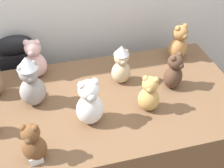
{
  "coord_description": "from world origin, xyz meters",
  "views": [
    {
      "loc": [
        -0.34,
        -1.07,
        2.05
      ],
      "look_at": [
        0.0,
        0.25,
        0.92
      ],
      "focal_mm": 46.18,
      "sensor_mm": 36.0,
      "label": 1
    }
  ],
  "objects_px": {
    "teddy_bear_snow": "(90,103)",
    "teddy_bear_sand": "(121,65)",
    "teddy_bear_ash": "(31,82)",
    "teddy_bear_chestnut": "(33,144)",
    "teddy_bear_caramel": "(179,43)",
    "teddy_bear_blush": "(35,60)",
    "instrument_case": "(26,88)",
    "teddy_bear_cocoa": "(174,72)",
    "display_table": "(112,138)",
    "teddy_bear_honey": "(149,95)"
  },
  "relations": [
    {
      "from": "teddy_bear_cocoa",
      "to": "teddy_bear_blush",
      "type": "height_order",
      "value": "teddy_bear_blush"
    },
    {
      "from": "teddy_bear_sand",
      "to": "teddy_bear_chestnut",
      "type": "bearing_deg",
      "value": -141.47
    },
    {
      "from": "teddy_bear_snow",
      "to": "teddy_bear_sand",
      "type": "relative_size",
      "value": 1.08
    },
    {
      "from": "display_table",
      "to": "teddy_bear_sand",
      "type": "bearing_deg",
      "value": 56.18
    },
    {
      "from": "display_table",
      "to": "teddy_bear_cocoa",
      "type": "height_order",
      "value": "teddy_bear_cocoa"
    },
    {
      "from": "teddy_bear_ash",
      "to": "teddy_bear_sand",
      "type": "bearing_deg",
      "value": -10.79
    },
    {
      "from": "teddy_bear_honey",
      "to": "instrument_case",
      "type": "bearing_deg",
      "value": 160.91
    },
    {
      "from": "teddy_bear_ash",
      "to": "teddy_bear_chestnut",
      "type": "xyz_separation_m",
      "value": [
        -0.01,
        -0.42,
        -0.06
      ]
    },
    {
      "from": "instrument_case",
      "to": "teddy_bear_caramel",
      "type": "bearing_deg",
      "value": -15.89
    },
    {
      "from": "instrument_case",
      "to": "teddy_bear_honey",
      "type": "height_order",
      "value": "teddy_bear_honey"
    },
    {
      "from": "display_table",
      "to": "teddy_bear_ash",
      "type": "relative_size",
      "value": 4.77
    },
    {
      "from": "instrument_case",
      "to": "teddy_bear_blush",
      "type": "xyz_separation_m",
      "value": [
        0.14,
        -0.25,
        0.43
      ]
    },
    {
      "from": "teddy_bear_ash",
      "to": "teddy_bear_caramel",
      "type": "xyz_separation_m",
      "value": [
        1.06,
        0.24,
        -0.04
      ]
    },
    {
      "from": "teddy_bear_ash",
      "to": "teddy_bear_chestnut",
      "type": "height_order",
      "value": "teddy_bear_ash"
    },
    {
      "from": "teddy_bear_snow",
      "to": "teddy_bear_sand",
      "type": "distance_m",
      "value": 0.41
    },
    {
      "from": "teddy_bear_cocoa",
      "to": "teddy_bear_honey",
      "type": "xyz_separation_m",
      "value": [
        -0.23,
        -0.16,
        -0.0
      ]
    },
    {
      "from": "teddy_bear_snow",
      "to": "teddy_bear_blush",
      "type": "xyz_separation_m",
      "value": [
        -0.28,
        0.52,
        -0.01
      ]
    },
    {
      "from": "instrument_case",
      "to": "teddy_bear_sand",
      "type": "distance_m",
      "value": 0.93
    },
    {
      "from": "teddy_bear_sand",
      "to": "teddy_bear_caramel",
      "type": "relative_size",
      "value": 1.01
    },
    {
      "from": "instrument_case",
      "to": "teddy_bear_ash",
      "type": "bearing_deg",
      "value": -80.76
    },
    {
      "from": "teddy_bear_caramel",
      "to": "teddy_bear_ash",
      "type": "bearing_deg",
      "value": 174.93
    },
    {
      "from": "teddy_bear_sand",
      "to": "teddy_bear_cocoa",
      "type": "height_order",
      "value": "teddy_bear_sand"
    },
    {
      "from": "teddy_bear_snow",
      "to": "teddy_bear_chestnut",
      "type": "bearing_deg",
      "value": -157.79
    },
    {
      "from": "teddy_bear_sand",
      "to": "teddy_bear_blush",
      "type": "relative_size",
      "value": 0.99
    },
    {
      "from": "teddy_bear_snow",
      "to": "teddy_bear_blush",
      "type": "height_order",
      "value": "teddy_bear_snow"
    },
    {
      "from": "teddy_bear_sand",
      "to": "teddy_bear_blush",
      "type": "distance_m",
      "value": 0.59
    },
    {
      "from": "teddy_bear_blush",
      "to": "teddy_bear_caramel",
      "type": "xyz_separation_m",
      "value": [
        1.03,
        -0.04,
        -0.0
      ]
    },
    {
      "from": "teddy_bear_cocoa",
      "to": "teddy_bear_ash",
      "type": "relative_size",
      "value": 0.75
    },
    {
      "from": "teddy_bear_snow",
      "to": "teddy_bear_blush",
      "type": "bearing_deg",
      "value": 110.45
    },
    {
      "from": "teddy_bear_blush",
      "to": "teddy_bear_caramel",
      "type": "distance_m",
      "value": 1.03
    },
    {
      "from": "display_table",
      "to": "instrument_case",
      "type": "xyz_separation_m",
      "value": [
        -0.58,
        0.61,
        0.1
      ]
    },
    {
      "from": "teddy_bear_cocoa",
      "to": "teddy_bear_caramel",
      "type": "bearing_deg",
      "value": 33.15
    },
    {
      "from": "teddy_bear_sand",
      "to": "teddy_bear_ash",
      "type": "distance_m",
      "value": 0.58
    },
    {
      "from": "teddy_bear_sand",
      "to": "teddy_bear_honey",
      "type": "relative_size",
      "value": 1.14
    },
    {
      "from": "display_table",
      "to": "instrument_case",
      "type": "height_order",
      "value": "instrument_case"
    },
    {
      "from": "teddy_bear_blush",
      "to": "teddy_bear_honey",
      "type": "relative_size",
      "value": 1.15
    },
    {
      "from": "teddy_bear_snow",
      "to": "teddy_bear_chestnut",
      "type": "height_order",
      "value": "teddy_bear_snow"
    },
    {
      "from": "teddy_bear_ash",
      "to": "teddy_bear_chestnut",
      "type": "distance_m",
      "value": 0.42
    },
    {
      "from": "teddy_bear_chestnut",
      "to": "teddy_bear_ash",
      "type": "bearing_deg",
      "value": 103.21
    },
    {
      "from": "teddy_bear_cocoa",
      "to": "teddy_bear_ash",
      "type": "height_order",
      "value": "teddy_bear_ash"
    },
    {
      "from": "teddy_bear_sand",
      "to": "teddy_bear_chestnut",
      "type": "relative_size",
      "value": 1.16
    },
    {
      "from": "teddy_bear_snow",
      "to": "teddy_bear_cocoa",
      "type": "xyz_separation_m",
      "value": [
        0.59,
        0.18,
        -0.02
      ]
    },
    {
      "from": "teddy_bear_chestnut",
      "to": "teddy_bear_honey",
      "type": "bearing_deg",
      "value": 31.32
    },
    {
      "from": "display_table",
      "to": "teddy_bear_caramel",
      "type": "relative_size",
      "value": 5.88
    },
    {
      "from": "teddy_bear_blush",
      "to": "teddy_bear_sand",
      "type": "bearing_deg",
      "value": -8.9
    },
    {
      "from": "teddy_bear_sand",
      "to": "teddy_bear_blush",
      "type": "height_order",
      "value": "teddy_bear_blush"
    },
    {
      "from": "teddy_bear_blush",
      "to": "teddy_bear_honey",
      "type": "xyz_separation_m",
      "value": [
        0.64,
        -0.51,
        -0.02
      ]
    },
    {
      "from": "teddy_bear_blush",
      "to": "teddy_bear_cocoa",
      "type": "bearing_deg",
      "value": -9.75
    },
    {
      "from": "teddy_bear_honey",
      "to": "display_table",
      "type": "bearing_deg",
      "value": 167.42
    },
    {
      "from": "teddy_bear_snow",
      "to": "teddy_bear_ash",
      "type": "height_order",
      "value": "teddy_bear_ash"
    }
  ]
}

